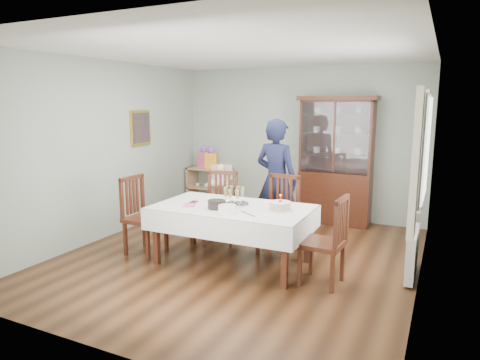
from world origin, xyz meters
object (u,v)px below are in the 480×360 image
Objects in this scene: woman at (276,180)px; champagne_tray at (234,199)px; dining_table at (232,235)px; sideboard at (210,188)px; gift_bag_orange at (211,159)px; chair_far_right at (278,230)px; gift_bag_pink at (204,158)px; chair_end_right at (323,258)px; birthday_cake at (280,207)px; china_cabinet at (336,159)px; chair_far_left at (220,223)px; high_chair at (221,202)px; chair_end_left at (145,231)px.

woman is 4.79× the size of champagne_tray.
dining_table is at bearing 92.22° from woman.
gift_bag_orange is at bearing -20.18° from sideboard.
dining_table is 1.29m from woman.
woman is (-0.23, 0.50, 0.60)m from chair_far_right.
gift_bag_orange reaches higher than champagne_tray.
chair_far_right is at bearing -39.05° from gift_bag_pink.
gift_bag_pink is (-3.12, 2.62, 0.68)m from chair_end_right.
chair_far_right is 0.83m from birthday_cake.
china_cabinet is 2.09× the size of chair_end_right.
champagne_tray is at bearing -54.73° from gift_bag_orange.
chair_far_left reaches higher than sideboard.
dining_table is at bearing -52.88° from gift_bag_pink.
high_chair is at bearing 124.36° from champagne_tray.
dining_table is 4.75× the size of gift_bag_orange.
chair_end_right is 1.37m from champagne_tray.
champagne_tray is 3.06m from gift_bag_pink.
chair_far_left is at bearing 152.73° from birthday_cake.
chair_end_left reaches higher than sideboard.
gift_bag_orange is at bearing 124.60° from dining_table.
chair_end_right is 1.78m from woman.
china_cabinet is at bearing 73.78° from dining_table.
china_cabinet reaches higher than chair_end_left.
chair_end_right is 4.00m from gift_bag_orange.
high_chair is (-1.66, -1.07, -0.71)m from china_cabinet.
gift_bag_pink is at bearing -169.93° from sideboard.
high_chair is (-0.93, 1.43, 0.03)m from dining_table.
china_cabinet is 7.13× the size of birthday_cake.
chair_end_left is (-1.64, -0.84, -0.00)m from chair_far_right.
dining_table is 0.83m from chair_far_left.
chair_end_left is at bearing -147.57° from chair_far_right.
woman is (-0.57, -1.33, -0.20)m from china_cabinet.
woman is 4.22× the size of gift_bag_pink.
chair_far_right is 1.03× the size of chair_end_right.
woman is at bearing 21.14° from chair_far_left.
gift_bag_orange is (-2.95, 2.62, 0.68)m from chair_end_right.
gift_bag_pink is 1.03× the size of gift_bag_orange.
woman reaches higher than high_chair.
chair_far_left is at bearing -173.94° from chair_far_right.
chair_far_right is 0.82m from woman.
champagne_tray is at bearing -63.86° from chair_far_left.
gift_bag_pink is at bearing 180.00° from gift_bag_orange.
china_cabinet is 5.66× the size of champagne_tray.
woman is (1.93, -1.36, 0.52)m from sideboard.
chair_end_right is (1.76, -0.77, -0.00)m from chair_far_left.
chair_far_left is 0.99× the size of chair_end_left.
gift_bag_orange is (-2.45, 0.00, -0.13)m from china_cabinet.
sideboard is 0.84× the size of chair_end_left.
chair_far_right reaches higher than chair_far_left.
dining_table is at bearing -55.40° from gift_bag_orange.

